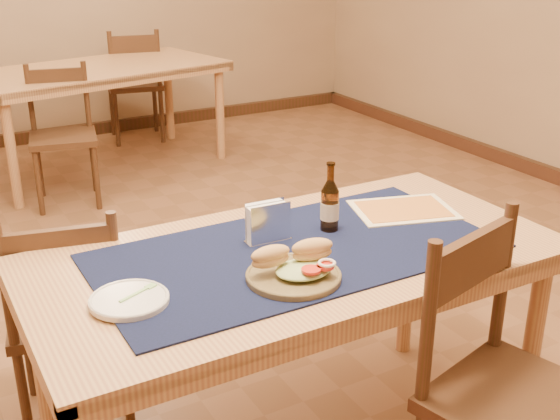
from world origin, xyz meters
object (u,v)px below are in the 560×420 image
chair_main_far (68,313)px  sandwich_plate (295,269)px  napkin_holder (268,223)px  back_table (97,78)px  main_table (296,276)px  beer_bottle (330,205)px  chair_main_near (509,391)px

chair_main_far → sandwich_plate: 0.91m
napkin_holder → sandwich_plate: bearing=-101.6°
sandwich_plate → back_table: bearing=83.1°
main_table → back_table: (0.32, 3.31, 0.00)m
back_table → napkin_holder: (-0.37, -3.21, 0.15)m
main_table → back_table: same height
beer_bottle → napkin_holder: beer_bottle is taller
sandwich_plate → beer_bottle: beer_bottle is taller
main_table → beer_bottle: size_ratio=7.14×
chair_main_near → beer_bottle: size_ratio=4.22×
back_table → beer_bottle: bearing=-92.7°
chair_main_near → sandwich_plate: chair_main_near is taller
main_table → napkin_holder: 0.18m
beer_bottle → main_table: bearing=-154.3°
back_table → beer_bottle: size_ratio=8.45×
back_table → napkin_holder: size_ratio=13.11×
chair_main_near → beer_bottle: 0.76m
sandwich_plate → beer_bottle: 0.36m
chair_main_near → napkin_holder: chair_main_near is taller
chair_main_near → sandwich_plate: 0.66m
main_table → beer_bottle: bearing=25.7°
back_table → chair_main_near: 3.89m
beer_bottle → back_table: bearing=87.3°
chair_main_far → chair_main_near: chair_main_near is taller
beer_bottle → napkin_holder: 0.22m
back_table → chair_main_far: bearing=-108.1°
chair_main_near → beer_bottle: beer_bottle is taller
chair_main_far → chair_main_near: (0.92, -1.10, 0.05)m
sandwich_plate → beer_bottle: size_ratio=1.18×
chair_main_near → napkin_holder: (-0.38, 0.67, 0.32)m
main_table → chair_main_near: bearing=-59.7°
chair_main_far → beer_bottle: bearing=-30.5°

